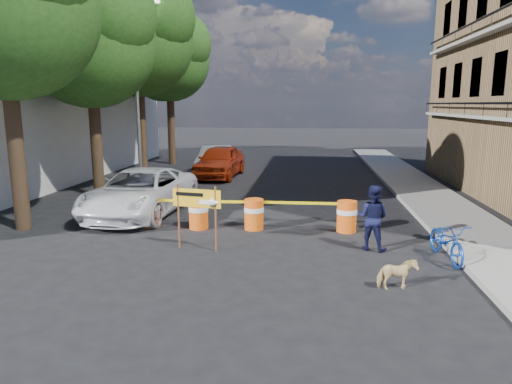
% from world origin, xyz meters
% --- Properties ---
extents(ground, '(120.00, 120.00, 0.00)m').
position_xyz_m(ground, '(0.00, 0.00, 0.00)').
color(ground, black).
rests_on(ground, ground).
extents(sidewalk_east, '(2.40, 40.00, 0.15)m').
position_xyz_m(sidewalk_east, '(6.20, 6.00, 0.07)').
color(sidewalk_east, gray).
rests_on(sidewalk_east, ground).
extents(tree_near, '(5.46, 5.20, 9.15)m').
position_xyz_m(tree_near, '(-6.73, 2.00, 6.36)').
color(tree_near, '#332316').
rests_on(tree_near, ground).
extents(tree_mid_a, '(5.25, 5.00, 8.68)m').
position_xyz_m(tree_mid_a, '(-6.74, 7.00, 6.01)').
color(tree_mid_a, '#332316').
rests_on(tree_mid_a, ground).
extents(tree_mid_b, '(5.67, 5.40, 9.62)m').
position_xyz_m(tree_mid_b, '(-6.73, 12.00, 6.71)').
color(tree_mid_b, '#332316').
rests_on(tree_mid_b, ground).
extents(tree_far, '(5.04, 4.80, 8.84)m').
position_xyz_m(tree_far, '(-6.74, 17.00, 6.22)').
color(tree_far, '#332316').
rests_on(tree_far, ground).
extents(streetlamp, '(1.25, 0.18, 8.00)m').
position_xyz_m(streetlamp, '(-5.93, 9.50, 4.38)').
color(streetlamp, gray).
rests_on(streetlamp, ground).
extents(barrel_far_left, '(0.58, 0.58, 0.90)m').
position_xyz_m(barrel_far_left, '(-3.15, 2.70, 0.47)').
color(barrel_far_left, '#DC610C').
rests_on(barrel_far_left, ground).
extents(barrel_mid_left, '(0.58, 0.58, 0.90)m').
position_xyz_m(barrel_mid_left, '(-1.66, 2.62, 0.47)').
color(barrel_mid_left, '#DC610C').
rests_on(barrel_mid_left, ground).
extents(barrel_mid_right, '(0.58, 0.58, 0.90)m').
position_xyz_m(barrel_mid_right, '(-0.03, 2.74, 0.47)').
color(barrel_mid_right, '#DC610C').
rests_on(barrel_mid_right, ground).
extents(barrel_far_right, '(0.58, 0.58, 0.90)m').
position_xyz_m(barrel_far_right, '(2.65, 2.78, 0.47)').
color(barrel_far_right, '#DC610C').
rests_on(barrel_far_right, ground).
extents(detour_sign, '(1.27, 0.38, 1.65)m').
position_xyz_m(detour_sign, '(-1.07, 0.64, 1.20)').
color(detour_sign, '#592D19').
rests_on(detour_sign, ground).
extents(pedestrian, '(0.99, 0.89, 1.66)m').
position_xyz_m(pedestrian, '(3.14, 1.20, 0.83)').
color(pedestrian, black).
rests_on(pedestrian, ground).
extents(bicycle, '(0.74, 1.01, 1.79)m').
position_xyz_m(bicycle, '(4.80, 0.60, 0.89)').
color(bicycle, '#1644B2').
rests_on(bicycle, ground).
extents(dog, '(0.82, 0.52, 0.64)m').
position_xyz_m(dog, '(3.31, -1.35, 0.32)').
color(dog, '#E6C884').
rests_on(dog, ground).
extents(suv_white, '(2.83, 5.55, 1.50)m').
position_xyz_m(suv_white, '(-4.00, 4.16, 0.75)').
color(suv_white, white).
rests_on(suv_white, ground).
extents(sedan_red, '(2.18, 4.80, 1.60)m').
position_xyz_m(sedan_red, '(-2.91, 12.26, 0.80)').
color(sedan_red, '#9E290D').
rests_on(sedan_red, ground).
extents(sedan_silver, '(1.70, 4.43, 1.44)m').
position_xyz_m(sedan_silver, '(-3.38, 13.62, 0.72)').
color(sedan_silver, '#B1B4B8').
rests_on(sedan_silver, ground).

